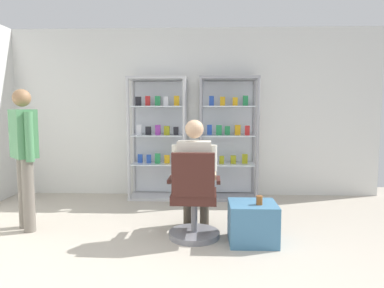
# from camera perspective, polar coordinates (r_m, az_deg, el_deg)

# --- Properties ---
(ground_plane) EXTENTS (7.20, 7.20, 0.00)m
(ground_plane) POSITION_cam_1_polar(r_m,az_deg,el_deg) (3.00, -1.70, -21.96)
(ground_plane) COLOR #B2A899
(back_wall) EXTENTS (6.00, 0.10, 2.70)m
(back_wall) POSITION_cam_1_polar(r_m,az_deg,el_deg) (5.66, 0.25, 5.19)
(back_wall) COLOR silver
(back_wall) RESTS_ON ground
(display_cabinet_left) EXTENTS (0.90, 0.45, 1.90)m
(display_cabinet_left) POSITION_cam_1_polar(r_m,az_deg,el_deg) (5.48, -5.58, 1.14)
(display_cabinet_left) COLOR #B7B7BC
(display_cabinet_left) RESTS_ON ground
(display_cabinet_right) EXTENTS (0.90, 0.45, 1.90)m
(display_cabinet_right) POSITION_cam_1_polar(r_m,az_deg,el_deg) (5.45, 5.97, 1.09)
(display_cabinet_right) COLOR gray
(display_cabinet_right) RESTS_ON ground
(office_chair) EXTENTS (0.57, 0.56, 0.96)m
(office_chair) POSITION_cam_1_polar(r_m,az_deg,el_deg) (3.75, 0.34, -9.79)
(office_chair) COLOR slate
(office_chair) RESTS_ON ground
(seated_shopkeeper) EXTENTS (0.49, 0.57, 1.29)m
(seated_shopkeeper) POSITION_cam_1_polar(r_m,az_deg,el_deg) (3.84, 0.48, -4.56)
(seated_shopkeeper) COLOR #3F382D
(seated_shopkeeper) RESTS_ON ground
(storage_crate) EXTENTS (0.49, 0.46, 0.42)m
(storage_crate) POSITION_cam_1_polar(r_m,az_deg,el_deg) (3.77, 9.99, -12.71)
(storage_crate) COLOR teal
(storage_crate) RESTS_ON ground
(tea_glass) EXTENTS (0.07, 0.07, 0.09)m
(tea_glass) POSITION_cam_1_polar(r_m,az_deg,el_deg) (3.65, 11.10, -9.13)
(tea_glass) COLOR brown
(tea_glass) RESTS_ON storage_crate
(standing_customer) EXTENTS (0.41, 0.41, 1.63)m
(standing_customer) POSITION_cam_1_polar(r_m,az_deg,el_deg) (4.39, -26.05, -0.94)
(standing_customer) COLOR slate
(standing_customer) RESTS_ON ground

